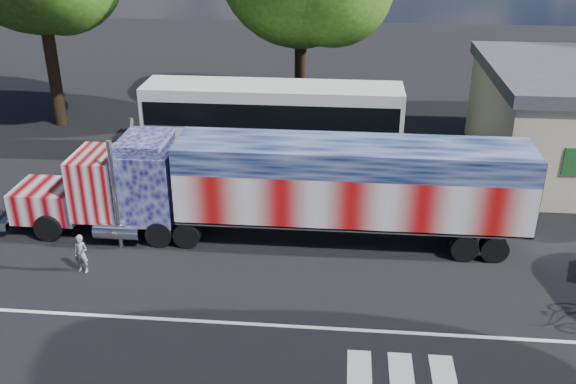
{
  "coord_description": "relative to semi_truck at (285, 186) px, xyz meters",
  "views": [
    {
      "loc": [
        2.08,
        -19.59,
        12.53
      ],
      "look_at": [
        0.0,
        3.0,
        1.9
      ],
      "focal_mm": 40.0,
      "sensor_mm": 36.0,
      "label": 1
    }
  ],
  "objects": [
    {
      "name": "woman",
      "position": [
        -7.09,
        -3.22,
        -1.52
      ],
      "size": [
        0.58,
        0.43,
        1.47
      ],
      "primitive_type": "imported",
      "rotation": [
        0.0,
        0.0,
        -0.15
      ],
      "color": "slate",
      "rests_on": "ground"
    },
    {
      "name": "lane_markings",
      "position": [
        1.79,
        -6.57,
        -2.25
      ],
      "size": [
        30.0,
        2.67,
        0.01
      ],
      "color": "silver",
      "rests_on": "ground"
    },
    {
      "name": "semi_truck",
      "position": [
        0.0,
        0.0,
        0.0
      ],
      "size": [
        20.51,
        3.24,
        4.37
      ],
      "color": "black",
      "rests_on": "ground"
    },
    {
      "name": "coach_bus",
      "position": [
        -1.47,
        8.6,
        -0.28
      ],
      "size": [
        13.07,
        3.04,
        3.8
      ],
      "color": "white",
      "rests_on": "ground"
    },
    {
      "name": "ground",
      "position": [
        0.08,
        -2.8,
        -2.25
      ],
      "size": [
        100.0,
        100.0,
        0.0
      ],
      "primitive_type": "plane",
      "color": "black"
    }
  ]
}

